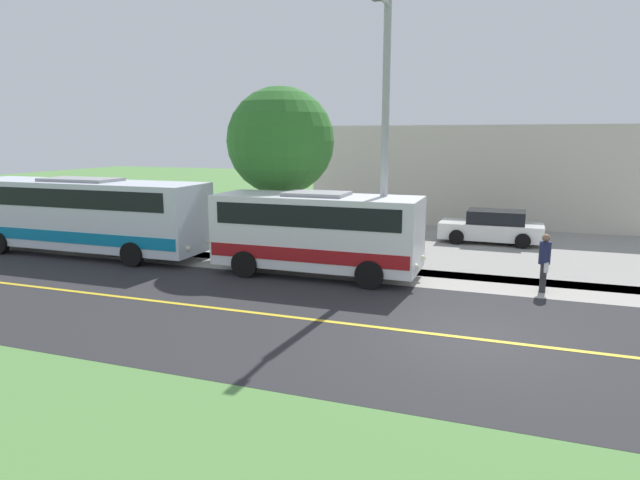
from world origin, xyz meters
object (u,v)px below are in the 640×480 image
Objects in this scene: shuttle_bus_front at (317,230)px; pedestrian_with_bags at (544,261)px; transit_bus_rear at (83,212)px; commercial_building at (473,171)px; street_light_pole at (384,131)px; parked_car_near at (492,227)px; tree_curbside at (281,141)px.

pedestrian_with_bags is (-0.34, 7.17, -0.60)m from shuttle_bus_front.
transit_bus_rear is 17.11m from pedestrian_with_bags.
commercial_building is at bearing 167.29° from shuttle_bus_front.
street_light_pole is (-0.08, -5.02, 3.85)m from pedestrian_with_bags.
shuttle_bus_front reaches higher than pedestrian_with_bags.
transit_bus_rear is at bearing -88.34° from street_light_pole.
commercial_building is at bearing 174.23° from street_light_pole.
parked_car_near is 9.30m from commercial_building.
commercial_building is (-14.00, 6.40, -1.84)m from tree_curbside.
shuttle_bus_front is 17.40m from commercial_building.
street_light_pole reaches higher than transit_bus_rear.
transit_bus_rear is at bearing -90.43° from shuttle_bus_front.
parked_car_near is at bearing 146.06° from shuttle_bus_front.
commercial_building is at bearing -168.58° from pedestrian_with_bags.
tree_curbside is (-2.51, -4.73, -0.35)m from street_light_pole.
parked_car_near is at bearing 117.32° from transit_bus_rear.
street_light_pole is at bearing 62.01° from tree_curbside.
shuttle_bus_front is 3.92m from street_light_pole.
parked_car_near is 0.67× the size of tree_curbside.
pedestrian_with_bags is at bearing 92.72° from shuttle_bus_front.
pedestrian_with_bags is at bearing 11.42° from commercial_building.
transit_bus_rear is at bearing -89.11° from pedestrian_with_bags.
shuttle_bus_front is 3.96× the size of pedestrian_with_bags.
shuttle_bus_front is 1.07× the size of tree_curbside.
transit_bus_rear is 5.92× the size of pedestrian_with_bags.
commercial_building is at bearing 140.83° from transit_bus_rear.
commercial_building is (-16.94, 3.82, 1.06)m from shuttle_bus_front.
street_light_pole is (-0.43, 2.15, 3.25)m from shuttle_bus_front.
pedestrian_with_bags is at bearing 89.04° from street_light_pole.
shuttle_bus_front is 1.59× the size of parked_car_near.
street_light_pole reaches higher than parked_car_near.
shuttle_bus_front is at bearing -78.83° from street_light_pole.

